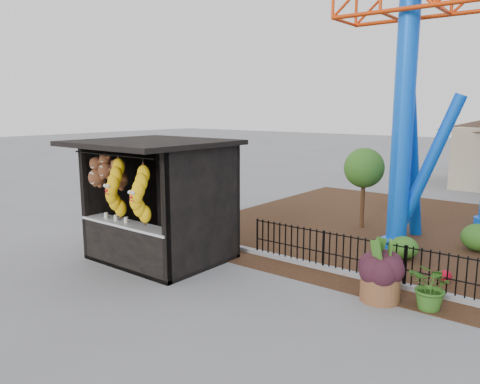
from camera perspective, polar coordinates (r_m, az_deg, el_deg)
The scene contains 6 objects.
ground at distance 9.91m, azimuth -2.69°, elevation -13.09°, with size 120.00×120.00×0.00m, color slate.
curb at distance 10.76m, azimuth 25.56°, elevation -11.83°, with size 18.00×0.18×0.12m, color gray.
prize_booth at distance 12.11m, azimuth -10.64°, elevation -1.37°, with size 3.50×3.40×3.12m.
terracotta_planter at distance 10.22m, azimuth 16.70°, elevation -11.03°, with size 0.81×0.81×0.58m, color brown.
planter_foliage at distance 10.02m, azimuth 16.88°, elevation -7.78°, with size 0.70×0.70×0.64m, color black.
potted_plant at distance 10.02m, azimuth 22.41°, elevation -10.65°, with size 0.86×0.75×0.96m, color #265619.
Camera 1 is at (5.99, -6.85, 3.91)m, focal length 35.00 mm.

